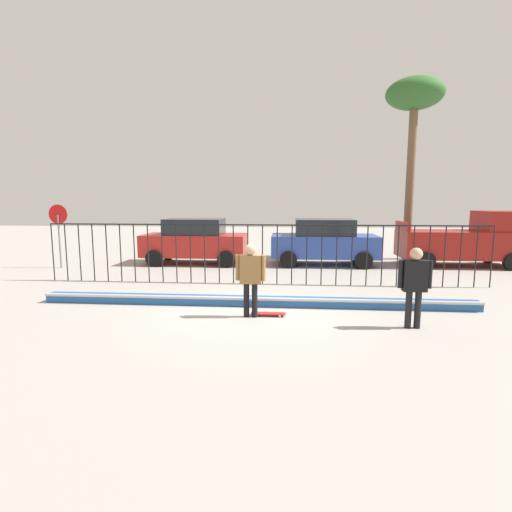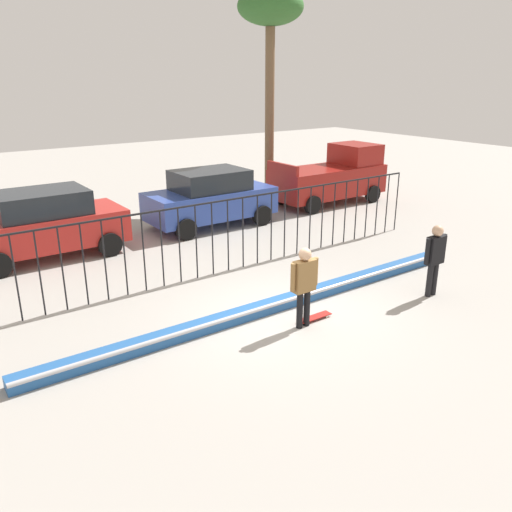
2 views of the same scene
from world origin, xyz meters
name	(u,v)px [view 1 (image 1 of 2)]	position (x,y,z in m)	size (l,w,h in m)	color
ground_plane	(254,310)	(0.00, 0.00, 0.00)	(60.00, 60.00, 0.00)	#9E9991
bowl_coping_ledge	(256,301)	(0.00, 0.38, 0.12)	(11.00, 0.40, 0.27)	#235699
perimeter_fence	(262,248)	(0.00, 3.03, 1.17)	(14.04, 0.04, 1.91)	black
skateboarder	(250,273)	(-0.04, -0.59, 1.02)	(0.68, 0.26, 1.69)	black
skateboard	(268,314)	(0.37, -0.50, 0.06)	(0.80, 0.20, 0.07)	#A51E19
camera_operator	(415,280)	(3.43, -1.10, 1.02)	(0.69, 0.26, 1.70)	black
parked_car_red	(195,241)	(-3.11, 6.90, 0.97)	(4.30, 2.12, 1.90)	#B2231E
parked_car_blue	(324,241)	(2.29, 6.99, 0.97)	(4.30, 2.12, 1.90)	#2D479E
pickup_truck	(466,241)	(7.99, 7.13, 1.04)	(4.70, 2.12, 2.24)	maroon
stop_sign	(59,227)	(-8.18, 5.39, 1.62)	(0.76, 0.07, 2.50)	slate
palm_tree_tall	(414,103)	(6.20, 8.93, 6.86)	(2.45, 2.45, 7.91)	brown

